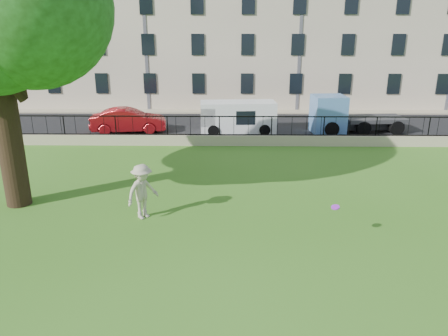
{
  "coord_description": "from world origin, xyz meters",
  "views": [
    {
      "loc": [
        0.65,
        -12.56,
        6.74
      ],
      "look_at": [
        0.4,
        3.5,
        1.41
      ],
      "focal_mm": 35.0,
      "sensor_mm": 36.0,
      "label": 1
    }
  ],
  "objects_px": {
    "red_sedan": "(129,121)",
    "frisbee": "(335,207)",
    "man": "(143,192)",
    "white_van": "(238,117)",
    "blue_truck": "(356,114)"
  },
  "relations": [
    {
      "from": "frisbee",
      "to": "man",
      "type": "bearing_deg",
      "value": 165.43
    },
    {
      "from": "man",
      "to": "blue_truck",
      "type": "bearing_deg",
      "value": 1.31
    },
    {
      "from": "red_sedan",
      "to": "white_van",
      "type": "bearing_deg",
      "value": -96.92
    },
    {
      "from": "man",
      "to": "white_van",
      "type": "xyz_separation_m",
      "value": [
        3.61,
        13.21,
        -0.01
      ]
    },
    {
      "from": "white_van",
      "to": "blue_truck",
      "type": "xyz_separation_m",
      "value": [
        7.65,
        0.23,
        0.19
      ]
    },
    {
      "from": "red_sedan",
      "to": "frisbee",
      "type": "bearing_deg",
      "value": -153.83
    },
    {
      "from": "red_sedan",
      "to": "man",
      "type": "bearing_deg",
      "value": -172.99
    },
    {
      "from": "red_sedan",
      "to": "white_van",
      "type": "height_order",
      "value": "white_van"
    },
    {
      "from": "blue_truck",
      "to": "red_sedan",
      "type": "bearing_deg",
      "value": 176.43
    },
    {
      "from": "frisbee",
      "to": "blue_truck",
      "type": "bearing_deg",
      "value": 72.52
    },
    {
      "from": "man",
      "to": "red_sedan",
      "type": "relative_size",
      "value": 0.43
    },
    {
      "from": "red_sedan",
      "to": "blue_truck",
      "type": "distance_m",
      "value": 14.73
    },
    {
      "from": "frisbee",
      "to": "red_sedan",
      "type": "height_order",
      "value": "red_sedan"
    },
    {
      "from": "frisbee",
      "to": "red_sedan",
      "type": "distance_m",
      "value": 17.84
    },
    {
      "from": "white_van",
      "to": "man",
      "type": "bearing_deg",
      "value": -109.59
    }
  ]
}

